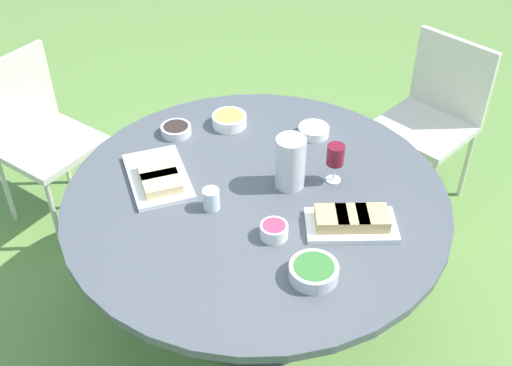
{
  "coord_description": "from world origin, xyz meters",
  "views": [
    {
      "loc": [
        -1.43,
        1.24,
        2.34
      ],
      "look_at": [
        0.0,
        0.0,
        0.8
      ],
      "focal_mm": 45.0,
      "sensor_mm": 36.0,
      "label": 1
    }
  ],
  "objects_px": {
    "dining_table": "(256,213)",
    "chair_near_left": "(435,110)",
    "water_pitcher": "(290,162)",
    "wine_glass": "(335,156)",
    "chair_near_right": "(36,129)"
  },
  "relations": [
    {
      "from": "dining_table",
      "to": "chair_near_left",
      "type": "distance_m",
      "value": 1.34
    },
    {
      "from": "chair_near_left",
      "to": "water_pitcher",
      "type": "distance_m",
      "value": 1.24
    },
    {
      "from": "chair_near_right",
      "to": "water_pitcher",
      "type": "height_order",
      "value": "water_pitcher"
    },
    {
      "from": "chair_near_left",
      "to": "water_pitcher",
      "type": "height_order",
      "value": "water_pitcher"
    },
    {
      "from": "chair_near_right",
      "to": "wine_glass",
      "type": "height_order",
      "value": "wine_glass"
    },
    {
      "from": "dining_table",
      "to": "chair_near_left",
      "type": "bearing_deg",
      "value": -85.79
    },
    {
      "from": "water_pitcher",
      "to": "wine_glass",
      "type": "height_order",
      "value": "water_pitcher"
    },
    {
      "from": "water_pitcher",
      "to": "chair_near_right",
      "type": "bearing_deg",
      "value": 19.21
    },
    {
      "from": "chair_near_left",
      "to": "chair_near_right",
      "type": "xyz_separation_m",
      "value": [
        1.21,
        1.65,
        0.0
      ]
    },
    {
      "from": "chair_near_left",
      "to": "chair_near_right",
      "type": "distance_m",
      "value": 2.05
    },
    {
      "from": "chair_near_right",
      "to": "wine_glass",
      "type": "xyz_separation_m",
      "value": [
        -1.44,
        -0.62,
        0.34
      ]
    },
    {
      "from": "chair_near_left",
      "to": "chair_near_right",
      "type": "bearing_deg",
      "value": 53.8
    },
    {
      "from": "dining_table",
      "to": "chair_near_right",
      "type": "height_order",
      "value": "chair_near_right"
    },
    {
      "from": "dining_table",
      "to": "chair_near_right",
      "type": "bearing_deg",
      "value": 13.97
    },
    {
      "from": "dining_table",
      "to": "chair_near_left",
      "type": "relative_size",
      "value": 1.69
    }
  ]
}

